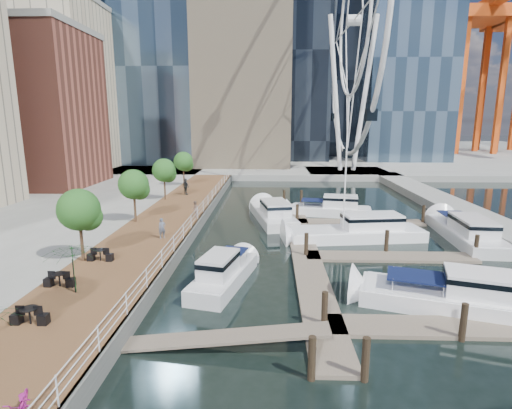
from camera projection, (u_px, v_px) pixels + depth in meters
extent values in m
plane|color=black|center=(262.00, 307.00, 21.12)|extent=(520.00, 520.00, 0.00)
cube|color=brown|center=(166.00, 224.00, 36.00)|extent=(6.00, 60.00, 1.00)
cube|color=#595954|center=(199.00, 225.00, 35.90)|extent=(0.25, 60.00, 1.00)
cube|color=gray|center=(269.00, 152.00, 120.77)|extent=(200.00, 114.00, 1.00)
cube|color=gray|center=(466.00, 214.00, 39.86)|extent=(4.00, 60.00, 1.00)
cube|color=gray|center=(346.00, 173.00, 71.37)|extent=(14.00, 12.00, 1.00)
cube|color=#6D6051|center=(304.00, 247.00, 30.77)|extent=(2.00, 32.00, 0.20)
cube|color=#6D6051|center=(452.00, 327.00, 18.82)|extent=(12.00, 2.00, 0.20)
cube|color=#6D6051|center=(390.00, 257.00, 28.60)|extent=(12.00, 2.00, 0.20)
cube|color=#6D6051|center=(359.00, 222.00, 38.38)|extent=(12.00, 2.00, 0.20)
cube|color=brown|center=(43.00, 111.00, 53.17)|extent=(12.00, 14.00, 20.00)
cube|color=#BCAD8E|center=(58.00, 89.00, 68.21)|extent=(14.00, 16.00, 28.00)
cylinder|color=white|center=(335.00, 95.00, 68.69)|extent=(0.80, 0.80, 26.00)
cylinder|color=white|center=(365.00, 95.00, 68.51)|extent=(0.80, 0.80, 26.00)
torus|color=white|center=(354.00, 20.00, 66.13)|extent=(0.70, 44.70, 44.70)
cylinder|color=#3F2B1C|center=(82.00, 242.00, 24.98)|extent=(0.20, 0.20, 2.40)
sphere|color=#265B1E|center=(79.00, 210.00, 24.55)|extent=(2.60, 2.60, 2.60)
cylinder|color=#3F2B1C|center=(135.00, 208.00, 34.76)|extent=(0.20, 0.20, 2.40)
sphere|color=#265B1E|center=(133.00, 184.00, 34.33)|extent=(2.60, 2.60, 2.60)
cylinder|color=#3F2B1C|center=(165.00, 189.00, 44.54)|extent=(0.20, 0.20, 2.40)
sphere|color=#265B1E|center=(164.00, 170.00, 44.11)|extent=(2.60, 2.60, 2.60)
cylinder|color=#3F2B1C|center=(184.00, 177.00, 54.32)|extent=(0.20, 0.20, 2.40)
sphere|color=#265B1E|center=(183.00, 161.00, 53.89)|extent=(2.60, 2.60, 2.60)
imported|color=#8F1468|center=(20.00, 409.00, 11.48)|extent=(1.34, 2.11, 1.05)
imported|color=#4E5668|center=(162.00, 228.00, 29.91)|extent=(0.67, 0.60, 1.54)
imported|color=#8A6C5F|center=(195.00, 209.00, 36.50)|extent=(0.62, 0.77, 1.49)
imported|color=#32393E|center=(186.00, 187.00, 47.61)|extent=(1.16, 1.14, 1.96)
imported|color=#103D13|center=(73.00, 269.00, 20.27)|extent=(2.91, 2.96, 2.52)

